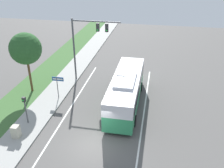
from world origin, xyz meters
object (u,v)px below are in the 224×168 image
at_px(signal_gantry, 86,39).
at_px(utility_cabinet, 16,132).
at_px(street_sign, 58,83).
at_px(bus, 126,89).
at_px(pedestrian_signal, 25,106).

height_order(signal_gantry, utility_cabinet, signal_gantry).
bearing_deg(street_sign, utility_cabinet, -98.52).
relative_size(signal_gantry, street_sign, 2.90).
distance_m(bus, signal_gantry, 7.74).
distance_m(signal_gantry, utility_cabinet, 12.62).
bearing_deg(utility_cabinet, street_sign, 81.48).
xyz_separation_m(pedestrian_signal, utility_cabinet, (0.04, -1.98, -1.23)).
relative_size(pedestrian_signal, street_sign, 1.07).
distance_m(signal_gantry, street_sign, 6.07).
height_order(pedestrian_signal, street_sign, pedestrian_signal).
xyz_separation_m(signal_gantry, street_sign, (-1.82, -4.70, -3.37)).
xyz_separation_m(pedestrian_signal, street_sign, (1.05, 4.75, -0.09)).
xyz_separation_m(bus, signal_gantry, (-5.22, 4.63, 3.36)).
distance_m(bus, utility_cabinet, 10.60).
bearing_deg(bus, street_sign, -179.42).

